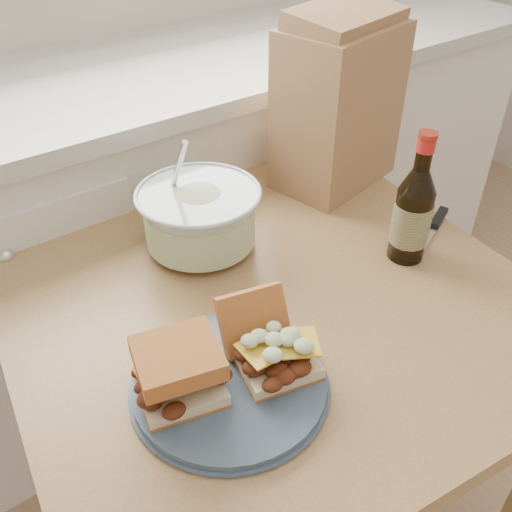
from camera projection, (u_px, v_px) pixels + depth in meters
cabinet_run at (166, 220)px, 1.71m from camera, size 2.50×0.64×0.94m
dining_table at (266, 333)px, 1.09m from camera, size 1.00×1.00×0.75m
plate at (230, 384)px, 0.84m from camera, size 0.29×0.29×0.02m
sandwich_left at (179, 371)px, 0.79m from camera, size 0.14×0.13×0.09m
sandwich_right at (269, 343)px, 0.85m from camera, size 0.13×0.17×0.09m
coleslaw_bowl at (200, 220)px, 1.10m from camera, size 0.24×0.24×0.24m
beer_bottle at (413, 213)px, 1.05m from camera, size 0.07×0.07×0.26m
knife at (436, 223)px, 1.19m from camera, size 0.18×0.09×0.01m
paper_bag at (338, 108)px, 1.25m from camera, size 0.30×0.23×0.35m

